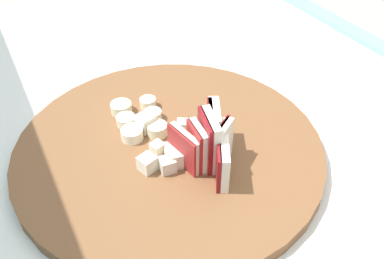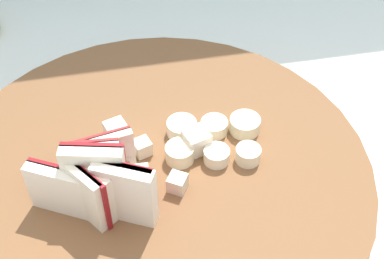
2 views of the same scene
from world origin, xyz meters
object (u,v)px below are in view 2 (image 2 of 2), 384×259
Objects in this scene: apple_wedge_fan at (98,181)px; cutting_board at (157,173)px; apple_dice_pile at (135,157)px; banana_slice_rows at (213,138)px.

cutting_board is at bearing 29.98° from apple_wedge_fan.
apple_wedge_fan is at bearing -131.95° from apple_dice_pile.
apple_wedge_fan is 1.11× the size of banana_slice_rows.
apple_dice_pile is 0.08m from banana_slice_rows.
apple_dice_pile reaches higher than cutting_board.
apple_wedge_fan is (-0.05, -0.03, 0.04)m from cutting_board.
banana_slice_rows is (0.11, 0.05, -0.02)m from apple_wedge_fan.
apple_wedge_fan reaches higher than banana_slice_rows.
apple_wedge_fan is 0.12m from banana_slice_rows.
banana_slice_rows is at bearing 17.95° from cutting_board.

